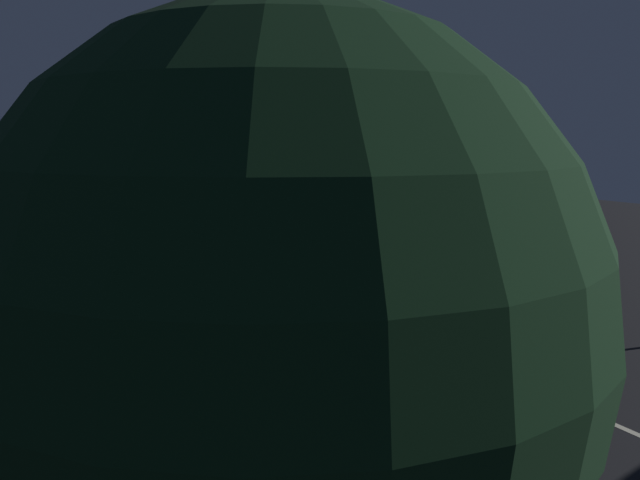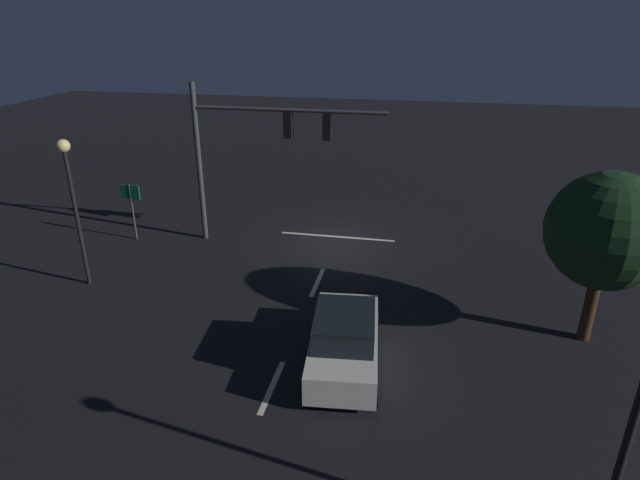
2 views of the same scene
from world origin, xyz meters
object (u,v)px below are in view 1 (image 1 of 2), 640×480
Objects in this scene: street_lamp_right_kerb at (97,215)px; route_sign at (65,259)px; traffic_signal_assembly at (211,174)px; tree_right_near at (285,319)px; tree_left_far at (542,196)px; tree_right_far at (154,241)px; car_approaching at (446,298)px.

street_lamp_right_kerb is 2.12× the size of route_sign.
tree_right_near is (6.18, 19.18, 0.10)m from traffic_signal_assembly.
tree_right_far is at bearing 23.65° from tree_left_far.
street_lamp_right_kerb reaches higher than car_approaching.
tree_left_far is at bearing -156.35° from tree_right_far.
traffic_signal_assembly is 9.87m from car_approaching.
tree_right_near is at bearing 38.13° from tree_left_far.
traffic_signal_assembly is 6.01m from route_sign.
tree_left_far reaches higher than route_sign.
tree_right_far is at bearing 86.74° from street_lamp_right_kerb.
tree_left_far is (-17.08, 4.38, 1.69)m from route_sign.
street_lamp_right_kerb is 14.41m from tree_right_near.
tree_right_far reaches higher than car_approaching.
route_sign is at bearing -34.65° from car_approaching.
tree_left_far is at bearing -158.78° from car_approaching.
street_lamp_right_kerb is 7.81m from tree_right_far.
tree_right_far reaches higher than street_lamp_right_kerb.
tree_left_far is at bearing -141.87° from tree_right_near.
tree_right_far is (0.06, 11.88, 2.29)m from route_sign.
tree_right_near is (0.82, 18.43, 2.72)m from route_sign.
tree_right_near reaches higher than traffic_signal_assembly.
tree_left_far is (-17.90, -14.05, -1.03)m from tree_right_near.
tree_right_near is at bearing 87.46° from route_sign.
car_approaching is 1.81× the size of route_sign.
street_lamp_right_kerb is at bearing -0.96° from tree_left_far.
street_lamp_right_kerb is (4.98, 4.85, -0.74)m from traffic_signal_assembly.
tree_right_near reaches higher than route_sign.
tree_left_far is (-16.70, 0.28, -0.18)m from street_lamp_right_kerb.
tree_right_near reaches higher than tree_right_far.
traffic_signal_assembly is 12.83m from tree_left_far.
tree_left_far is 18.73m from tree_right_far.
car_approaching is 0.87× the size of tree_left_far.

